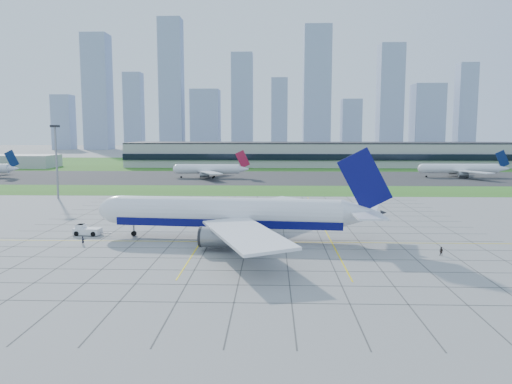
# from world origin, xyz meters

# --- Properties ---
(ground) EXTENTS (1400.00, 1400.00, 0.00)m
(ground) POSITION_xyz_m (0.00, 0.00, 0.00)
(ground) COLOR gray
(ground) RESTS_ON ground
(grass_median) EXTENTS (700.00, 35.00, 0.04)m
(grass_median) POSITION_xyz_m (0.00, 90.00, 0.02)
(grass_median) COLOR #34621C
(grass_median) RESTS_ON ground
(asphalt_taxiway) EXTENTS (700.00, 75.00, 0.04)m
(asphalt_taxiway) POSITION_xyz_m (0.00, 145.00, 0.03)
(asphalt_taxiway) COLOR #383838
(asphalt_taxiway) RESTS_ON ground
(grass_far) EXTENTS (700.00, 145.00, 0.04)m
(grass_far) POSITION_xyz_m (0.00, 255.00, 0.02)
(grass_far) COLOR #34621C
(grass_far) RESTS_ON ground
(apron_markings) EXTENTS (120.00, 130.00, 0.03)m
(apron_markings) POSITION_xyz_m (0.43, 11.09, 0.02)
(apron_markings) COLOR #474744
(apron_markings) RESTS_ON ground
(terminal) EXTENTS (260.00, 43.00, 15.80)m
(terminal) POSITION_xyz_m (40.00, 229.87, 7.89)
(terminal) COLOR #B7B7B2
(terminal) RESTS_ON ground
(service_block) EXTENTS (50.00, 25.00, 8.00)m
(service_block) POSITION_xyz_m (-160.00, 210.00, 4.00)
(service_block) COLOR #B7B7B2
(service_block) RESTS_ON ground
(light_mast) EXTENTS (2.50, 2.50, 25.60)m
(light_mast) POSITION_xyz_m (-70.00, 65.00, 16.18)
(light_mast) COLOR gray
(light_mast) RESTS_ON ground
(city_skyline) EXTENTS (523.00, 32.40, 160.00)m
(city_skyline) POSITION_xyz_m (-8.71, 520.00, 59.09)
(city_skyline) COLOR #97A8C6
(city_skyline) RESTS_ON ground
(airliner) EXTENTS (64.47, 65.02, 20.31)m
(airliner) POSITION_xyz_m (-3.72, 0.76, 5.55)
(airliner) COLOR white
(airliner) RESTS_ON ground
(pushback_tug) EXTENTS (8.90, 3.63, 2.45)m
(pushback_tug) POSITION_xyz_m (-37.13, 3.94, 1.09)
(pushback_tug) COLOR white
(pushback_tug) RESTS_ON ground
(crew_near) EXTENTS (0.66, 0.77, 1.80)m
(crew_near) POSITION_xyz_m (-34.14, -5.91, 0.90)
(crew_near) COLOR black
(crew_near) RESTS_ON ground
(crew_far) EXTENTS (1.04, 1.05, 1.71)m
(crew_far) POSITION_xyz_m (37.52, -12.67, 0.86)
(crew_far) COLOR black
(crew_far) RESTS_ON ground
(distant_jet_1) EXTENTS (36.43, 42.66, 14.08)m
(distant_jet_1) POSITION_xyz_m (-26.15, 141.97, 4.48)
(distant_jet_1) COLOR white
(distant_jet_1) RESTS_ON ground
(distant_jet_2) EXTENTS (43.51, 42.66, 14.08)m
(distant_jet_2) POSITION_xyz_m (101.21, 149.09, 4.49)
(distant_jet_2) COLOR white
(distant_jet_2) RESTS_ON ground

